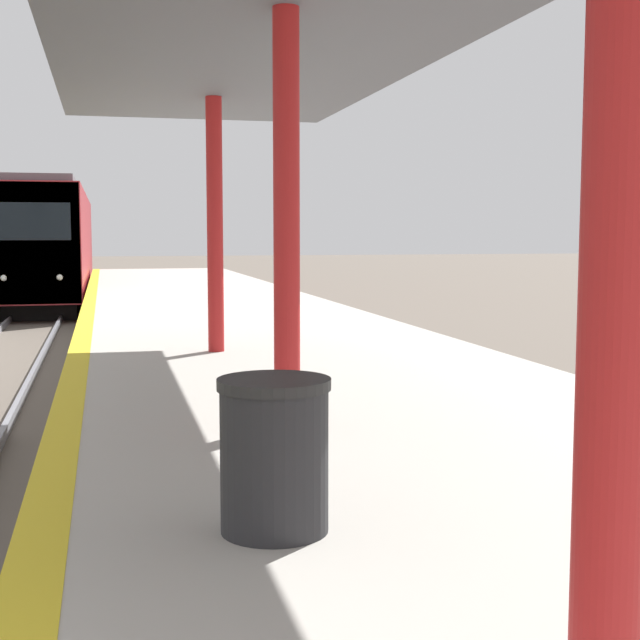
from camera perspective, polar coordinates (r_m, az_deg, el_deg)
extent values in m
cube|color=black|center=(37.63, -16.66, 1.81)|extent=(2.35, 19.91, 0.55)
cube|color=maroon|center=(37.56, -16.74, 4.92)|extent=(2.76, 22.12, 3.54)
cube|color=gold|center=(26.60, -18.01, 4.69)|extent=(2.71, 0.16, 3.47)
cube|color=black|center=(26.54, -18.07, 6.03)|extent=(2.21, 0.06, 1.06)
cube|color=#59595E|center=(37.59, -16.83, 7.80)|extent=(2.35, 21.01, 0.24)
sphere|color=white|center=(26.64, -19.59, 2.55)|extent=(0.18, 0.18, 0.18)
sphere|color=white|center=(26.52, -16.32, 2.64)|extent=(0.18, 0.18, 0.18)
cylinder|color=red|center=(2.78, 18.59, 7.24)|extent=(0.22, 0.22, 3.46)
cylinder|color=red|center=(7.42, -2.15, 6.34)|extent=(0.22, 0.22, 3.46)
cylinder|color=red|center=(12.28, -6.74, 6.02)|extent=(0.22, 0.22, 3.46)
cylinder|color=#262628|center=(4.93, -2.94, -8.97)|extent=(0.59, 0.59, 0.79)
cylinder|color=#262626|center=(4.84, -2.97, -4.10)|extent=(0.62, 0.62, 0.06)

